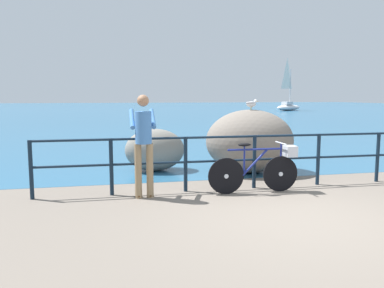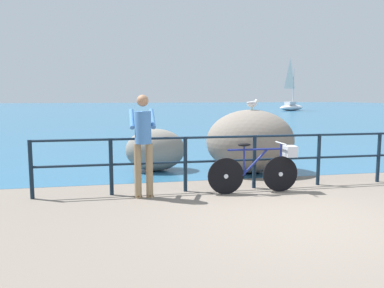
# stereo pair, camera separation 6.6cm
# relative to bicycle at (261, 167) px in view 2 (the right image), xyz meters

# --- Properties ---
(ground_plane) EXTENTS (120.00, 120.00, 0.10)m
(ground_plane) POSITION_rel_bicycle_xyz_m (-0.01, 18.57, -0.51)
(ground_plane) COLOR #6B6056
(sea_surface) EXTENTS (120.00, 90.00, 0.01)m
(sea_surface) POSITION_rel_bicycle_xyz_m (-0.01, 46.17, -0.46)
(sea_surface) COLOR #285B7F
(sea_surface) RESTS_ON ground_plane
(promenade_railing) EXTENTS (8.11, 0.07, 1.02)m
(promenade_railing) POSITION_rel_bicycle_xyz_m (-0.01, 0.35, 0.17)
(promenade_railing) COLOR black
(promenade_railing) RESTS_ON ground_plane
(bicycle) EXTENTS (1.70, 0.48, 0.92)m
(bicycle) POSITION_rel_bicycle_xyz_m (0.00, 0.00, 0.00)
(bicycle) COLOR black
(bicycle) RESTS_ON ground_plane
(person_at_railing) EXTENTS (0.44, 0.64, 1.78)m
(person_at_railing) POSITION_rel_bicycle_xyz_m (-2.13, 0.07, 0.53)
(person_at_railing) COLOR #8C7251
(person_at_railing) RESTS_ON ground_plane
(breakwater_boulder_main) EXTENTS (2.05, 1.60, 1.45)m
(breakwater_boulder_main) POSITION_rel_bicycle_xyz_m (0.45, 1.82, 0.26)
(breakwater_boulder_main) COLOR slate
(breakwater_boulder_main) RESTS_ON ground
(breakwater_boulder_left) EXTENTS (1.40, 0.96, 0.99)m
(breakwater_boulder_left) POSITION_rel_bicycle_xyz_m (-1.68, 2.44, 0.03)
(breakwater_boulder_left) COLOR slate
(breakwater_boulder_left) RESTS_ON ground
(seagull) EXTENTS (0.34, 0.18, 0.23)m
(seagull) POSITION_rel_bicycle_xyz_m (0.45, 1.79, 1.12)
(seagull) COLOR gold
(seagull) RESTS_ON breakwater_boulder_main
(sailboat) EXTENTS (4.43, 3.41, 6.16)m
(sailboat) POSITION_rel_bicycle_xyz_m (17.88, 35.90, 0.24)
(sailboat) COLOR white
(sailboat) RESTS_ON sea_surface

